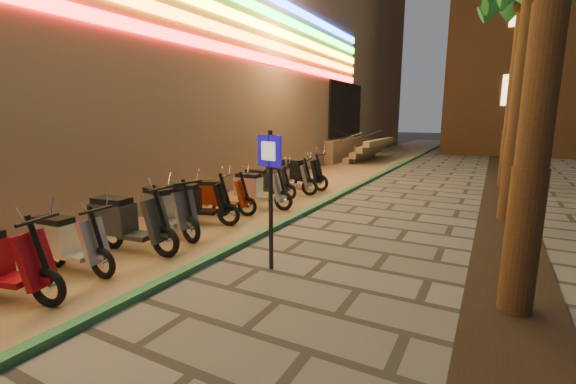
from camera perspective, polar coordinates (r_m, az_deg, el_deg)
The scene contains 16 objects.
ground at distance 5.20m, azimuth -14.57°, elevation -17.05°, with size 120.00×120.00×0.00m, color #474442.
parking_strip at distance 14.72m, azimuth 4.56°, elevation 1.60°, with size 3.40×60.00×0.01m, color #8C7251.
green_curb at distance 14.13m, azimuth 10.88°, elevation 1.22°, with size 0.18×60.00×0.10m, color #25643E.
planting_strip at distance 8.67m, azimuth 29.80°, elevation -6.59°, with size 1.20×40.00×0.02m, color black.
mall_building at distance 23.49m, azimuth -27.91°, elevation 22.31°, with size 24.23×44.00×15.00m.
palm_d at distance 15.72m, azimuth 31.45°, elevation 22.50°, with size 2.97×3.02×7.16m.
pedestrian_sign at distance 5.99m, azimuth -2.67°, elevation 1.61°, with size 0.48×0.14×2.22m.
scooter_4 at distance 7.04m, azimuth -29.97°, elevation -6.39°, with size 1.60×0.56×1.13m.
scooter_5 at distance 7.56m, azimuth -22.96°, elevation -4.10°, with size 1.83×0.71×1.28m.
scooter_6 at distance 8.33m, azimuth -17.59°, elevation -2.49°, with size 1.78×0.83×1.25m.
scooter_7 at distance 9.00m, azimuth -13.67°, elevation -1.43°, with size 1.69×0.89×1.20m.
scooter_8 at distance 9.75m, azimuth -10.30°, elevation -0.57°, with size 1.57×0.82×1.11m.
scooter_9 at distance 10.38m, azimuth -4.68°, elevation 0.48°, with size 1.69×0.59×1.20m.
scooter_10 at distance 11.49m, azimuth -3.62°, elevation 1.41°, with size 1.62×0.70×1.14m.
scooter_11 at distance 12.14m, azimuth -0.45°, elevation 2.04°, with size 1.68×0.80×1.18m.
scooter_12 at distance 13.14m, azimuth 1.69°, elevation 2.89°, with size 1.81×0.71×1.27m.
Camera 1 is at (3.19, -3.32, 2.42)m, focal length 24.00 mm.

